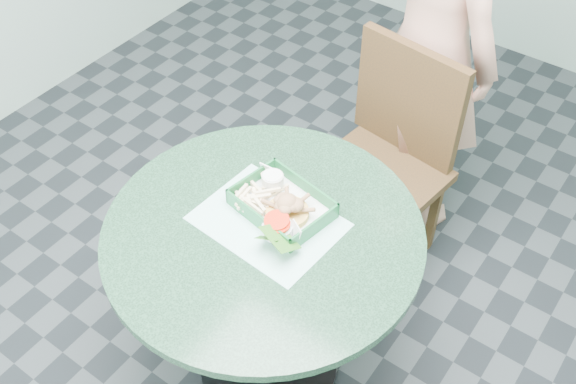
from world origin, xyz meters
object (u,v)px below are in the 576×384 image
Objects in this scene: dining_chair at (389,150)px; diner_person at (434,27)px; sauce_ramekin at (268,185)px; crab_sandwich at (289,211)px; cafe_table at (265,270)px; food_basket at (282,211)px.

diner_person is (-0.03, 0.29, 0.38)m from dining_chair.
crab_sandwich is at bearing -22.92° from sauce_ramekin.
cafe_table is at bearing -112.89° from crab_sandwich.
sauce_ramekin is (-0.09, -0.63, 0.27)m from dining_chair.
diner_person reaches higher than dining_chair.
sauce_ramekin is at bearing 155.37° from food_basket.
crab_sandwich is 1.92× the size of sauce_ramekin.
dining_chair reaches higher than crab_sandwich.
sauce_ramekin is at bearing 121.28° from cafe_table.
diner_person is 0.97m from food_basket.
crab_sandwich is 0.12m from sauce_ramekin.
diner_person is 14.15× the size of crab_sandwich.
cafe_table is 0.21m from food_basket.
crab_sandwich reaches higher than sauce_ramekin.
diner_person reaches higher than cafe_table.
dining_chair is 0.71m from food_basket.
food_basket is at bearing 90.42° from cafe_table.
food_basket is at bearing 161.03° from crab_sandwich.
dining_chair reaches higher than sauce_ramekin.
dining_chair is 3.35× the size of food_basket.
cafe_table is 0.24m from crab_sandwich.
diner_person reaches higher than food_basket.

